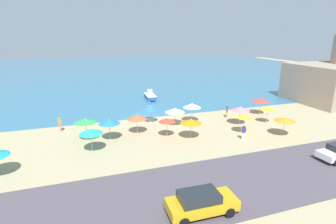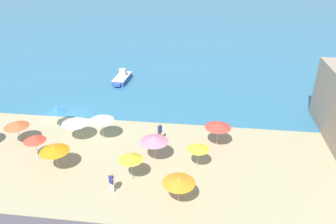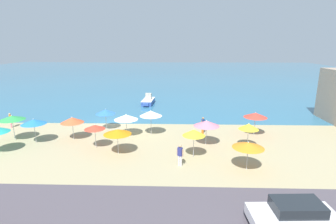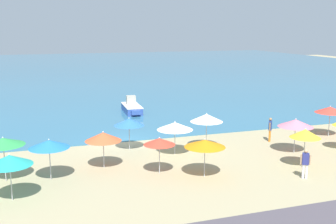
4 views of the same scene
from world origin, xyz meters
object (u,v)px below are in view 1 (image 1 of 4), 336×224
at_px(beach_umbrella_3, 268,108).
at_px(beach_umbrella_5, 109,122).
at_px(beach_umbrella_12, 91,131).
at_px(beach_umbrella_0, 191,121).
at_px(beach_umbrella_4, 85,121).
at_px(beach_umbrella_7, 150,108).
at_px(beach_umbrella_1, 285,119).
at_px(beach_umbrella_6, 245,116).
at_px(beach_umbrella_9, 240,109).
at_px(beach_umbrella_13, 175,110).
at_px(bather_2, 244,131).
at_px(beach_umbrella_8, 167,120).
at_px(parked_car_3, 201,202).
at_px(beach_umbrella_11, 192,105).
at_px(bather_0, 60,124).
at_px(beach_umbrella_10, 261,100).
at_px(beach_umbrella_14, 137,117).
at_px(skiff_nearshore, 150,96).
at_px(bather_1, 227,110).

height_order(beach_umbrella_3, beach_umbrella_5, beach_umbrella_5).
bearing_deg(beach_umbrella_12, beach_umbrella_0, 0.37).
xyz_separation_m(beach_umbrella_3, beach_umbrella_4, (-22.05, 1.19, 0.26)).
relative_size(beach_umbrella_4, beach_umbrella_7, 1.11).
xyz_separation_m(beach_umbrella_1, beach_umbrella_4, (-20.90, 5.46, 0.35)).
distance_m(beach_umbrella_5, beach_umbrella_6, 14.96).
xyz_separation_m(beach_umbrella_9, beach_umbrella_13, (-7.80, 2.31, -0.12)).
distance_m(beach_umbrella_0, bather_2, 5.73).
xyz_separation_m(beach_umbrella_8, beach_umbrella_12, (-8.05, -1.32, 0.13)).
height_order(beach_umbrella_5, parked_car_3, beach_umbrella_5).
xyz_separation_m(beach_umbrella_0, beach_umbrella_7, (-2.77, 6.65, 0.01)).
bearing_deg(beach_umbrella_11, bather_2, -68.04).
height_order(beach_umbrella_5, beach_umbrella_8, beach_umbrella_5).
bearing_deg(beach_umbrella_1, beach_umbrella_12, 173.07).
distance_m(beach_umbrella_13, bather_0, 13.69).
bearing_deg(bather_2, beach_umbrella_1, -4.67).
bearing_deg(bather_2, beach_umbrella_12, 172.36).
height_order(beach_umbrella_10, beach_umbrella_13, beach_umbrella_10).
bearing_deg(beach_umbrella_0, beach_umbrella_12, -179.63).
height_order(beach_umbrella_6, beach_umbrella_10, beach_umbrella_6).
xyz_separation_m(beach_umbrella_4, beach_umbrella_7, (7.97, 3.75, -0.29)).
relative_size(beach_umbrella_5, beach_umbrella_14, 1.03).
xyz_separation_m(beach_umbrella_1, skiff_nearshore, (-9.64, 21.71, -1.41)).
bearing_deg(parked_car_3, beach_umbrella_10, 44.57).
bearing_deg(parked_car_3, beach_umbrella_14, 92.85).
height_order(beach_umbrella_14, bather_1, beach_umbrella_14).
height_order(bather_1, bather_2, bather_1).
xyz_separation_m(beach_umbrella_14, parked_car_3, (0.76, -15.23, -1.09)).
relative_size(beach_umbrella_6, bather_0, 1.49).
relative_size(beach_umbrella_1, beach_umbrella_3, 1.00).
relative_size(beach_umbrella_3, parked_car_3, 0.52).
bearing_deg(beach_umbrella_1, beach_umbrella_6, 152.07).
xyz_separation_m(beach_umbrella_13, bather_1, (7.79, 0.71, -0.92)).
bearing_deg(beach_umbrella_9, beach_umbrella_11, 153.15).
relative_size(beach_umbrella_6, beach_umbrella_7, 1.08).
relative_size(beach_umbrella_0, beach_umbrella_4, 0.93).
xyz_separation_m(beach_umbrella_9, bather_1, (-0.02, 3.02, -1.04)).
height_order(beach_umbrella_7, parked_car_3, beach_umbrella_7).
relative_size(beach_umbrella_8, skiff_nearshore, 0.50).
bearing_deg(beach_umbrella_1, skiff_nearshore, 113.94).
relative_size(beach_umbrella_3, beach_umbrella_4, 0.92).
distance_m(beach_umbrella_4, beach_umbrella_7, 8.81).
distance_m(beach_umbrella_8, beach_umbrella_11, 5.96).
distance_m(beach_umbrella_10, beach_umbrella_11, 10.59).
distance_m(beach_umbrella_12, skiff_nearshore, 22.14).
relative_size(beach_umbrella_5, parked_car_3, 0.53).
distance_m(beach_umbrella_0, beach_umbrella_6, 6.36).
height_order(beach_umbrella_8, beach_umbrella_12, beach_umbrella_12).
relative_size(beach_umbrella_12, bather_0, 1.45).
xyz_separation_m(bather_1, parked_car_3, (-12.05, -17.15, -0.17)).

